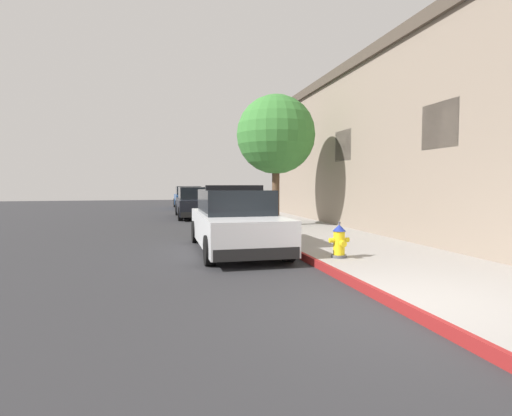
{
  "coord_description": "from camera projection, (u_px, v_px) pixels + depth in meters",
  "views": [
    {
      "loc": [
        -3.13,
        -4.52,
        1.71
      ],
      "look_at": [
        -0.39,
        6.98,
        1.0
      ],
      "focal_mm": 28.05,
      "sensor_mm": 36.0,
      "label": 1
    }
  ],
  "objects": [
    {
      "name": "storefront_building",
      "position": [
        413.0,
        150.0,
        15.16
      ],
      "size": [
        6.0,
        18.72,
        6.0
      ],
      "color": "gray",
      "rests_on": "ground"
    },
    {
      "name": "police_cruiser",
      "position": [
        235.0,
        222.0,
        10.23
      ],
      "size": [
        1.94,
        4.84,
        1.68
      ],
      "color": "white",
      "rests_on": "ground"
    },
    {
      "name": "street_tree",
      "position": [
        276.0,
        135.0,
        14.83
      ],
      "size": [
        2.92,
        2.92,
        4.85
      ],
      "color": "brown",
      "rests_on": "sidewalk_pavement"
    },
    {
      "name": "sidewalk_pavement",
      "position": [
        290.0,
        227.0,
        15.31
      ],
      "size": [
        3.32,
        60.0,
        0.16
      ],
      "primitive_type": "cube",
      "color": "gray",
      "rests_on": "ground"
    },
    {
      "name": "parked_car_dark_far",
      "position": [
        188.0,
        198.0,
        28.35
      ],
      "size": [
        1.94,
        4.84,
        1.56
      ],
      "color": "navy",
      "rests_on": "ground"
    },
    {
      "name": "parked_car_silver_ahead",
      "position": [
        196.0,
        203.0,
        20.49
      ],
      "size": [
        1.94,
        4.84,
        1.56
      ],
      "color": "black",
      "rests_on": "ground"
    },
    {
      "name": "curb_painted_edge",
      "position": [
        247.0,
        228.0,
        14.91
      ],
      "size": [
        0.08,
        60.0,
        0.16
      ],
      "primitive_type": "cube",
      "color": "maroon",
      "rests_on": "ground"
    },
    {
      "name": "fire_hydrant",
      "position": [
        339.0,
        241.0,
        8.4
      ],
      "size": [
        0.44,
        0.4,
        0.76
      ],
      "color": "#4C4C51",
      "rests_on": "sidewalk_pavement"
    },
    {
      "name": "ground_plane",
      "position": [
        126.0,
        236.0,
        13.93
      ],
      "size": [
        30.16,
        60.0,
        0.2
      ],
      "primitive_type": "cube",
      "color": "#2B2B2D"
    }
  ]
}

